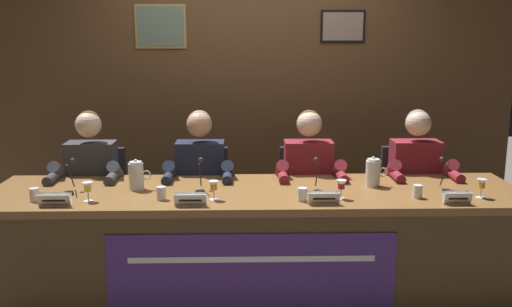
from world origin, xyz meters
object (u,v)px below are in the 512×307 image
at_px(microphone_center_left, 200,181).
at_px(panelist_far_right, 418,179).
at_px(water_cup_far_right, 418,192).
at_px(microphone_far_left, 70,182).
at_px(chair_center_left, 202,207).
at_px(nameplate_center_left, 190,200).
at_px(chair_far_left, 98,208).
at_px(water_cup_center_left, 161,194).
at_px(nameplate_far_left, 55,200).
at_px(nameplate_center_right, 324,198).
at_px(juice_glass_far_right, 482,185).
at_px(juice_glass_center_left, 214,187).
at_px(juice_glass_center_right, 341,186).
at_px(chair_far_right, 408,206).
at_px(conference_table, 256,228).
at_px(microphone_center_right, 317,181).
at_px(water_cup_center_right, 302,195).
at_px(microphone_far_right, 445,180).
at_px(water_pitcher_left_side, 136,176).
at_px(nameplate_far_right, 457,198).
at_px(juice_glass_far_left, 88,188).
at_px(panelist_center_left, 200,180).
at_px(panelist_far_left, 90,181).
at_px(chair_center_right, 306,207).
at_px(panelist_center_right, 309,179).
at_px(water_pitcher_right_side, 373,173).

distance_m(microphone_center_left, panelist_far_right, 1.66).
relative_size(microphone_center_left, water_cup_far_right, 2.54).
bearing_deg(microphone_far_left, chair_center_left, 39.27).
bearing_deg(nameplate_center_left, microphone_far_left, 159.44).
relative_size(chair_far_left, panelist_far_right, 0.73).
bearing_deg(water_cup_center_left, nameplate_far_left, -169.15).
bearing_deg(nameplate_center_right, juice_glass_far_right, 6.34).
height_order(microphone_center_left, juice_glass_far_right, microphone_center_left).
xyz_separation_m(juice_glass_center_left, juice_glass_center_right, (0.80, 0.00, 0.00)).
bearing_deg(chair_far_left, chair_center_left, 0.00).
xyz_separation_m(chair_far_left, chair_far_right, (2.45, 0.00, 0.00)).
height_order(conference_table, microphone_center_left, microphone_center_left).
xyz_separation_m(nameplate_far_left, panelist_far_right, (2.45, 0.76, -0.08)).
height_order(chair_far_left, microphone_center_right, microphone_center_right).
distance_m(water_cup_center_left, water_cup_center_right, 0.89).
height_order(nameplate_center_left, water_cup_center_left, water_cup_center_left).
distance_m(chair_far_left, microphone_center_right, 1.81).
distance_m(microphone_far_right, water_pitcher_left_side, 2.05).
distance_m(nameplate_center_left, nameplate_far_right, 1.63).
xyz_separation_m(juice_glass_far_left, nameplate_center_right, (1.46, -0.10, -0.05)).
relative_size(panelist_center_left, panelist_far_right, 1.00).
xyz_separation_m(microphone_far_left, microphone_center_left, (0.85, 0.00, 0.00)).
height_order(nameplate_far_right, juice_glass_far_right, juice_glass_far_right).
relative_size(water_cup_center_left, water_pitcher_left_side, 0.40).
xyz_separation_m(panelist_far_left, microphone_far_left, (0.00, -0.47, 0.11)).
bearing_deg(microphone_far_left, chair_center_right, 22.19).
bearing_deg(juice_glass_center_left, water_cup_center_right, -3.59).
bearing_deg(nameplate_far_right, conference_table, 169.26).
bearing_deg(chair_center_right, water_cup_center_right, -98.04).
height_order(panelist_far_left, nameplate_center_left, panelist_far_left).
relative_size(panelist_center_right, water_pitcher_right_side, 5.79).
relative_size(panelist_center_right, panelist_far_right, 1.00).
relative_size(chair_center_left, water_cup_center_left, 10.46).
relative_size(panelist_center_right, water_cup_far_right, 14.31).
relative_size(microphone_far_left, juice_glass_center_right, 1.74).
distance_m(water_cup_center_right, microphone_center_right, 0.24).
xyz_separation_m(chair_center_left, panelist_center_right, (0.82, -0.20, 0.28)).
distance_m(panelist_far_left, nameplate_center_left, 1.13).
bearing_deg(nameplate_far_right, panelist_center_left, 154.68).
bearing_deg(nameplate_far_left, panelist_far_right, 17.11).
distance_m(chair_center_right, nameplate_far_right, 1.32).
bearing_deg(microphone_center_right, water_cup_center_left, -171.32).
xyz_separation_m(water_cup_center_left, water_pitcher_right_side, (1.40, 0.29, 0.06)).
height_order(nameplate_far_left, nameplate_center_right, same).
bearing_deg(chair_far_right, juice_glass_far_right, -76.37).
distance_m(microphone_center_right, juice_glass_far_right, 1.04).
bearing_deg(microphone_far_left, water_pitcher_left_side, 9.99).
bearing_deg(microphone_far_left, nameplate_center_left, -20.56).
bearing_deg(microphone_far_left, water_cup_center_right, -8.25).
bearing_deg(water_cup_far_right, nameplate_far_left, -176.96).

